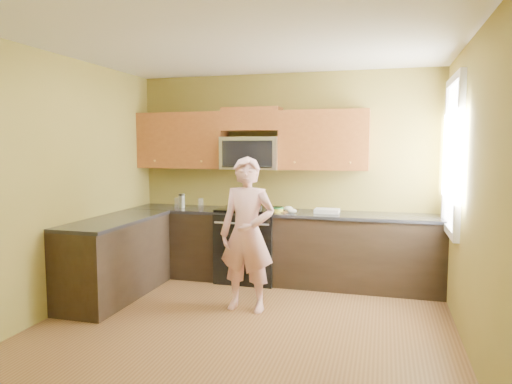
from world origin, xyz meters
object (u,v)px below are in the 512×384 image
(microwave, at_px, (251,169))
(travel_mug, at_px, (182,207))
(frying_pan, at_px, (251,211))
(stove, at_px, (249,244))
(butter_tub, at_px, (278,213))
(woman, at_px, (247,234))

(microwave, height_order, travel_mug, microwave)
(frying_pan, bearing_deg, microwave, 86.73)
(stove, height_order, butter_tub, butter_tub)
(stove, distance_m, frying_pan, 0.55)
(frying_pan, height_order, butter_tub, frying_pan)
(stove, xyz_separation_m, frying_pan, (0.10, -0.26, 0.47))
(stove, relative_size, woman, 0.58)
(microwave, relative_size, woman, 0.46)
(stove, bearing_deg, microwave, 90.00)
(woman, xyz_separation_m, frying_pan, (-0.20, 0.83, 0.13))
(frying_pan, bearing_deg, travel_mug, 146.54)
(microwave, height_order, frying_pan, microwave)
(butter_tub, relative_size, travel_mug, 0.68)
(butter_tub, distance_m, travel_mug, 1.38)
(woman, distance_m, butter_tub, 0.98)
(microwave, distance_m, woman, 1.39)
(stove, xyz_separation_m, microwave, (0.00, 0.12, 0.97))
(stove, xyz_separation_m, travel_mug, (-0.96, 0.03, 0.45))
(woman, relative_size, travel_mug, 8.87)
(woman, bearing_deg, stove, 108.02)
(frying_pan, bearing_deg, woman, -94.83)
(microwave, bearing_deg, travel_mug, -174.58)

